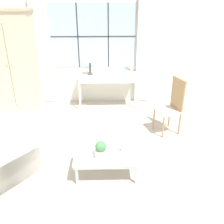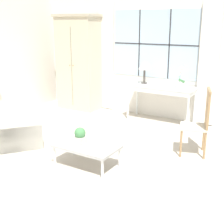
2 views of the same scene
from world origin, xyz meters
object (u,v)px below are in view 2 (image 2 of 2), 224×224
(console_table, at_px, (161,90))
(table_lamp, at_px, (145,66))
(side_chair_wooden, at_px, (201,119))
(pillar_candle, at_px, (103,142))
(armoire, at_px, (79,63))
(potted_orchid, at_px, (180,80))
(potted_plant_small, at_px, (80,136))
(coffee_table, at_px, (87,146))
(armchair_upholstered, at_px, (12,130))

(console_table, relative_size, table_lamp, 2.89)
(side_chair_wooden, distance_m, pillar_candle, 1.70)
(armoire, relative_size, potted_orchid, 5.04)
(potted_plant_small, bearing_deg, armoire, 127.23)
(console_table, bearing_deg, potted_plant_small, -93.19)
(armoire, xyz_separation_m, table_lamp, (1.81, 0.05, 0.03))
(side_chair_wooden, xyz_separation_m, coffee_table, (-1.35, -1.36, -0.30))
(table_lamp, xyz_separation_m, armchair_upholstered, (-1.33, -2.75, -0.93))
(coffee_table, bearing_deg, side_chair_wooden, 45.25)
(side_chair_wooden, bearing_deg, armchair_upholstered, -156.19)
(potted_orchid, relative_size, armchair_upholstered, 0.37)
(potted_orchid, relative_size, potted_plant_small, 1.79)
(console_table, distance_m, side_chair_wooden, 1.87)
(armoire, bearing_deg, potted_orchid, -0.88)
(potted_orchid, relative_size, coffee_table, 0.47)
(potted_orchid, bearing_deg, side_chair_wooden, -56.90)
(potted_plant_small, height_order, pillar_candle, potted_plant_small)
(armchair_upholstered, height_order, coffee_table, armchair_upholstered)
(potted_plant_small, bearing_deg, pillar_candle, 17.60)
(armoire, height_order, console_table, armoire)
(coffee_table, bearing_deg, potted_plant_small, -149.94)
(table_lamp, bearing_deg, console_table, -5.97)
(armoire, xyz_separation_m, console_table, (2.25, 0.01, -0.45))
(console_table, distance_m, table_lamp, 0.65)
(pillar_candle, bearing_deg, armchair_upholstered, -178.66)
(side_chair_wooden, relative_size, pillar_candle, 8.39)
(armchair_upholstered, bearing_deg, armoire, 100.18)
(potted_plant_small, bearing_deg, table_lamp, 95.80)
(table_lamp, height_order, potted_orchid, table_lamp)
(armchair_upholstered, distance_m, coffee_table, 1.70)
(armoire, height_order, potted_plant_small, armoire)
(console_table, xyz_separation_m, side_chair_wooden, (1.28, -1.36, -0.10))
(side_chair_wooden, bearing_deg, potted_plant_small, -135.48)
(armoire, height_order, table_lamp, armoire)
(table_lamp, bearing_deg, armchair_upholstered, -115.79)
(armoire, distance_m, table_lamp, 1.81)
(table_lamp, relative_size, potted_orchid, 1.10)
(side_chair_wooden, relative_size, potted_plant_small, 4.36)
(console_table, bearing_deg, table_lamp, 174.03)
(armoire, relative_size, side_chair_wooden, 2.07)
(console_table, distance_m, coffee_table, 2.75)
(table_lamp, xyz_separation_m, side_chair_wooden, (1.72, -1.40, -0.59))
(armoire, relative_size, armchair_upholstered, 1.87)
(console_table, xyz_separation_m, coffee_table, (-0.07, -2.72, -0.40))
(side_chair_wooden, height_order, pillar_candle, side_chair_wooden)
(armoire, distance_m, console_table, 2.30)
(armoire, relative_size, coffee_table, 2.37)
(coffee_table, bearing_deg, pillar_candle, 13.18)
(console_table, height_order, pillar_candle, console_table)
(side_chair_wooden, height_order, coffee_table, side_chair_wooden)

